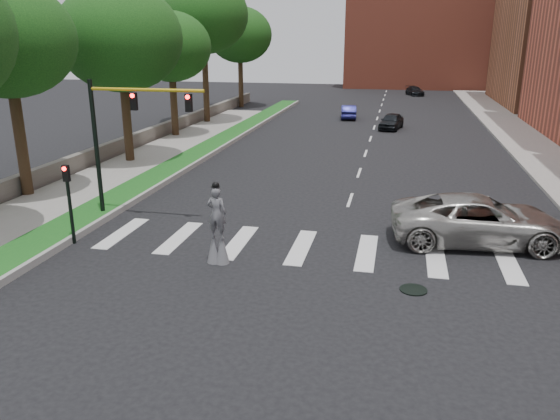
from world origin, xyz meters
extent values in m
plane|color=black|center=(0.00, 0.00, 0.00)|extent=(160.00, 160.00, 0.00)
cube|color=#17521A|center=(-11.50, 20.00, 0.12)|extent=(2.00, 60.00, 0.25)
cube|color=gray|center=(-10.45, 20.00, 0.14)|extent=(0.20, 60.00, 0.28)
cube|color=gray|center=(-14.50, 10.00, 0.09)|extent=(4.00, 60.00, 0.18)
cube|color=gray|center=(12.50, 25.00, 0.09)|extent=(5.00, 90.00, 0.18)
cube|color=#5E5850|center=(-17.00, 22.00, 0.55)|extent=(0.50, 56.00, 1.10)
cylinder|color=black|center=(3.00, -2.00, 0.02)|extent=(0.90, 0.90, 0.04)
cube|color=#C5563E|center=(6.00, 78.00, 9.00)|extent=(26.00, 14.00, 18.00)
cylinder|color=black|center=(-11.00, 3.00, 3.10)|extent=(0.20, 0.20, 6.20)
cylinder|color=gold|center=(-8.40, 3.00, 5.80)|extent=(5.20, 0.14, 0.14)
cube|color=black|center=(-9.00, 3.00, 5.30)|extent=(0.28, 0.18, 0.75)
cylinder|color=#FF0C0C|center=(-9.00, 2.90, 5.55)|extent=(0.18, 0.06, 0.18)
cube|color=black|center=(-6.50, 3.00, 5.30)|extent=(0.28, 0.18, 0.75)
cylinder|color=#FF0C0C|center=(-6.50, 2.90, 5.55)|extent=(0.18, 0.06, 0.18)
cylinder|color=black|center=(-10.30, -0.50, 1.50)|extent=(0.14, 0.14, 3.00)
cube|color=black|center=(-10.30, -0.50, 2.90)|extent=(0.25, 0.16, 0.65)
cylinder|color=#FF0C0C|center=(-10.30, -0.60, 3.10)|extent=(0.16, 0.05, 0.16)
cylinder|color=#302013|center=(-3.84, -1.15, 0.47)|extent=(0.07, 0.07, 0.93)
cylinder|color=#302013|center=(-4.16, -1.14, 0.47)|extent=(0.07, 0.07, 0.93)
cone|color=#5C5C61|center=(-3.84, -1.15, 0.58)|extent=(0.52, 0.52, 1.17)
cone|color=#5C5C61|center=(-4.16, -1.14, 0.58)|extent=(0.52, 0.52, 1.17)
imported|color=#5C5C61|center=(-4.00, -1.14, 1.91)|extent=(0.72, 0.49, 1.95)
sphere|color=black|center=(-4.00, -1.14, 2.95)|extent=(0.26, 0.26, 0.26)
cylinder|color=black|center=(-4.00, -1.14, 2.90)|extent=(0.34, 0.34, 0.02)
cube|color=yellow|center=(-4.00, -1.00, 2.45)|extent=(0.22, 0.05, 0.10)
imported|color=#A7A59E|center=(5.59, 3.00, 0.97)|extent=(7.20, 3.80, 1.93)
imported|color=black|center=(1.53, 31.39, 0.71)|extent=(2.44, 4.43, 1.43)
imported|color=navy|center=(-2.89, 37.26, 0.69)|extent=(1.93, 4.32, 1.38)
imported|color=black|center=(4.13, 62.62, 0.62)|extent=(2.94, 4.56, 1.23)
cylinder|color=#302013|center=(-16.41, 5.02, 3.10)|extent=(0.56, 0.56, 6.20)
ellipsoid|color=#123911|center=(-16.41, 5.02, 7.84)|extent=(6.55, 6.55, 5.57)
cylinder|color=#302013|center=(-15.05, 13.67, 2.97)|extent=(0.56, 0.56, 5.95)
ellipsoid|color=#123911|center=(-15.05, 13.67, 7.89)|extent=(7.76, 7.76, 6.60)
cylinder|color=#302013|center=(-15.94, 23.50, 2.80)|extent=(0.56, 0.56, 5.60)
ellipsoid|color=#123911|center=(-15.94, 23.50, 7.22)|extent=(6.46, 6.46, 5.49)
cylinder|color=#302013|center=(-15.93, 31.29, 3.92)|extent=(0.56, 0.56, 7.85)
ellipsoid|color=#123911|center=(-15.93, 31.29, 9.91)|extent=(8.27, 8.27, 7.03)
cylinder|color=#302013|center=(-16.33, 44.50, 3.17)|extent=(0.56, 0.56, 6.35)
ellipsoid|color=#123911|center=(-16.33, 44.50, 8.19)|extent=(7.40, 7.40, 6.29)
camera|label=1|loc=(2.17, -18.82, 7.93)|focal=35.00mm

